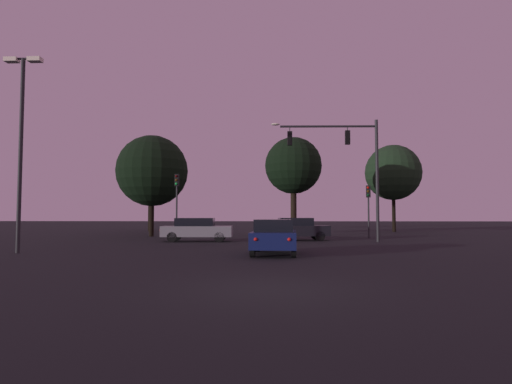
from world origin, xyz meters
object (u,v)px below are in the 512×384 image
Objects in this scene: car_crossing_left at (197,229)px; tree_center_horizon at (150,172)px; traffic_light_corner_right at (368,201)px; traffic_light_corner_left at (177,193)px; parking_lot_lamp_post at (21,130)px; car_nearside_lane at (274,236)px; tree_right_cluster at (393,173)px; tree_left_far at (293,166)px; traffic_signal_mast_arm at (348,156)px; tree_behind_sign at (152,171)px; car_crossing_right at (297,229)px.

tree_center_horizon is (-8.29, 17.57, 5.60)m from car_crossing_left.
tree_center_horizon reaches higher than traffic_light_corner_right.
traffic_light_corner_left is at bearing 122.35° from car_crossing_left.
traffic_light_corner_left is 13.03m from parking_lot_lamp_post.
parking_lot_lamp_post is at bearing 179.29° from car_nearside_lane.
tree_right_cluster is (5.26, 12.08, 3.29)m from traffic_light_corner_right.
tree_left_far is at bearing 25.26° from traffic_light_corner_left.
traffic_signal_mast_arm is 0.88× the size of parking_lot_lamp_post.
car_nearside_lane is at bearing -118.58° from traffic_signal_mast_arm.
car_crossing_left is 0.57× the size of tree_behind_sign.
tree_left_far is at bearing 89.45° from car_crossing_right.
tree_center_horizon is at bearing 145.85° from tree_left_far.
traffic_signal_mast_arm is 2.00× the size of traffic_light_corner_right.
tree_center_horizon is at bearing 177.98° from tree_right_cluster.
traffic_light_corner_left is at bearing -174.92° from traffic_light_corner_right.
tree_left_far reaches higher than car_nearside_lane.
traffic_signal_mast_arm reaches higher than traffic_light_corner_left.
tree_center_horizon is at bearing 132.66° from car_crossing_right.
traffic_signal_mast_arm reaches higher than car_crossing_right.
tree_left_far reaches higher than car_crossing_left.
car_crossing_left is at bearing -52.59° from tree_behind_sign.
car_crossing_right is (8.68, -1.89, -2.53)m from traffic_light_corner_left.
tree_behind_sign is at bearing 122.91° from car_nearside_lane.
tree_behind_sign reaches higher than car_nearside_lane.
parking_lot_lamp_post is 1.02× the size of tree_center_horizon.
traffic_light_corner_left is at bearing 163.85° from traffic_signal_mast_arm.
car_nearside_lane is 30.12m from tree_center_horizon.
traffic_light_corner_right is 0.44× the size of tree_right_cluster.
tree_behind_sign reaches higher than tree_left_far.
traffic_signal_mast_arm is at bearing -16.15° from traffic_light_corner_left.
tree_right_cluster is (23.87, 25.39, 0.51)m from parking_lot_lamp_post.
car_crossing_left is 11.90m from parking_lot_lamp_post.
car_crossing_left is 0.52× the size of parking_lot_lamp_post.
car_nearside_lane is (7.11, -12.19, -2.53)m from traffic_light_corner_left.
tree_center_horizon is at bearing 135.61° from traffic_signal_mast_arm.
tree_right_cluster is at bearing -2.02° from tree_center_horizon.
traffic_light_corner_right reaches higher than car_crossing_left.
car_crossing_left is (-9.77, 0.12, -4.69)m from traffic_signal_mast_arm.
car_nearside_lane is 0.46× the size of tree_center_horizon.
traffic_light_corner_right is at bearing 29.78° from car_crossing_right.
parking_lot_lamp_post is at bearing -152.15° from traffic_signal_mast_arm.
tree_left_far reaches higher than car_crossing_right.
car_crossing_right is 13.15m from tree_behind_sign.
traffic_light_corner_right is at bearing -27.71° from tree_left_far.
traffic_signal_mast_arm is 1.92× the size of car_nearside_lane.
car_nearside_lane is (-4.77, -8.75, -4.69)m from traffic_signal_mast_arm.
car_nearside_lane is 10.19m from car_crossing_left.
tree_right_cluster is (19.44, 13.34, 2.76)m from traffic_light_corner_left.
traffic_signal_mast_arm is 10.84m from car_crossing_left.
car_crossing_left is 0.53× the size of tree_center_horizon.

